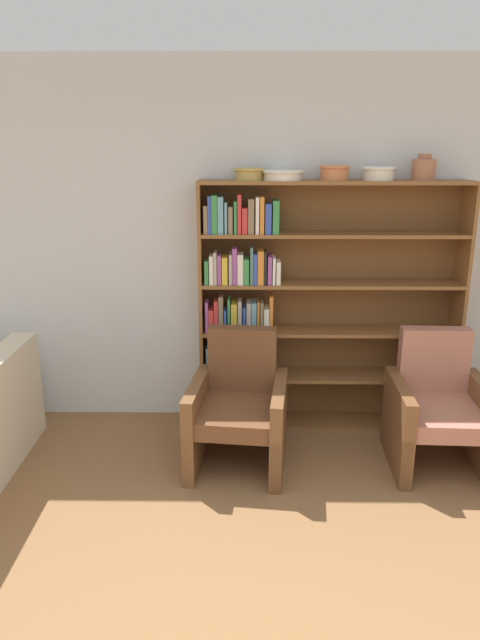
{
  "coord_description": "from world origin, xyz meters",
  "views": [
    {
      "loc": [
        -0.13,
        -1.52,
        2.1
      ],
      "look_at": [
        -0.17,
        2.31,
        0.95
      ],
      "focal_mm": 32.0,
      "sensor_mm": 36.0,
      "label": 1
    }
  ],
  "objects_px": {
    "bowl_brass": "(282,174)",
    "bowl_sage": "(379,173)",
    "armchair_cushioned": "(438,410)",
    "bookshelf": "(302,304)",
    "vase_tall": "(424,169)",
    "bowl_terracotta": "(334,172)",
    "armchair_leather": "(239,409)",
    "bowl_copper": "(249,173)"
  },
  "relations": [
    {
      "from": "bowl_copper",
      "to": "bowl_terracotta",
      "type": "height_order",
      "value": "bowl_terracotta"
    },
    {
      "from": "bookshelf",
      "to": "armchair_cushioned",
      "type": "bearing_deg",
      "value": -33.64
    },
    {
      "from": "bowl_sage",
      "to": "armchair_cushioned",
      "type": "relative_size",
      "value": 0.26
    },
    {
      "from": "vase_tall",
      "to": "bowl_brass",
      "type": "bearing_deg",
      "value": -180.0
    },
    {
      "from": "bowl_terracotta",
      "to": "armchair_leather",
      "type": "distance_m",
      "value": 1.79
    },
    {
      "from": "bowl_sage",
      "to": "armchair_leather",
      "type": "distance_m",
      "value": 1.92
    },
    {
      "from": "bookshelf",
      "to": "bowl_sage",
      "type": "distance_m",
      "value": 1.09
    },
    {
      "from": "bowl_brass",
      "to": "vase_tall",
      "type": "height_order",
      "value": "vase_tall"
    },
    {
      "from": "bowl_sage",
      "to": "vase_tall",
      "type": "xyz_separation_m",
      "value": [
        0.31,
        0.0,
        0.03
      ]
    },
    {
      "from": "bowl_terracotta",
      "to": "armchair_cushioned",
      "type": "height_order",
      "value": "bowl_terracotta"
    },
    {
      "from": "armchair_cushioned",
      "to": "bookshelf",
      "type": "bearing_deg",
      "value": -31.05
    },
    {
      "from": "bowl_brass",
      "to": "bowl_terracotta",
      "type": "xyz_separation_m",
      "value": [
        0.37,
        0.0,
        0.02
      ]
    },
    {
      "from": "bowl_copper",
      "to": "bowl_sage",
      "type": "xyz_separation_m",
      "value": [
        0.91,
        0.0,
        0.0
      ]
    },
    {
      "from": "bowl_terracotta",
      "to": "armchair_cushioned",
      "type": "distance_m",
      "value": 1.8
    },
    {
      "from": "bowl_sage",
      "to": "bowl_brass",
      "type": "bearing_deg",
      "value": 180.0
    },
    {
      "from": "armchair_leather",
      "to": "bookshelf",
      "type": "bearing_deg",
      "value": -122.3
    },
    {
      "from": "vase_tall",
      "to": "armchair_leather",
      "type": "relative_size",
      "value": 0.2
    },
    {
      "from": "bookshelf",
      "to": "bowl_sage",
      "type": "xyz_separation_m",
      "value": [
        0.5,
        -0.01,
        0.97
      ]
    },
    {
      "from": "vase_tall",
      "to": "armchair_cushioned",
      "type": "relative_size",
      "value": 0.2
    },
    {
      "from": "bowl_brass",
      "to": "armchair_leather",
      "type": "height_order",
      "value": "bowl_brass"
    },
    {
      "from": "bowl_copper",
      "to": "bowl_terracotta",
      "type": "distance_m",
      "value": 0.6
    },
    {
      "from": "vase_tall",
      "to": "armchair_cushioned",
      "type": "bearing_deg",
      "value": -82.82
    },
    {
      "from": "bookshelf",
      "to": "armchair_leather",
      "type": "bearing_deg",
      "value": -128.68
    },
    {
      "from": "armchair_leather",
      "to": "armchair_cushioned",
      "type": "height_order",
      "value": "same"
    },
    {
      "from": "bowl_brass",
      "to": "armchair_leather",
      "type": "relative_size",
      "value": 0.33
    },
    {
      "from": "vase_tall",
      "to": "armchair_cushioned",
      "type": "xyz_separation_m",
      "value": [
        0.07,
        -0.58,
        -1.58
      ]
    },
    {
      "from": "bookshelf",
      "to": "bowl_brass",
      "type": "distance_m",
      "value": 0.97
    },
    {
      "from": "armchair_cushioned",
      "to": "armchair_leather",
      "type": "bearing_deg",
      "value": 2.6
    },
    {
      "from": "bowl_copper",
      "to": "bowl_brass",
      "type": "distance_m",
      "value": 0.24
    },
    {
      "from": "bowl_terracotta",
      "to": "bowl_brass",
      "type": "bearing_deg",
      "value": 180.0
    },
    {
      "from": "bowl_terracotta",
      "to": "vase_tall",
      "type": "xyz_separation_m",
      "value": [
        0.63,
        0.0,
        0.02
      ]
    },
    {
      "from": "bookshelf",
      "to": "bowl_copper",
      "type": "distance_m",
      "value": 1.04
    },
    {
      "from": "bowl_sage",
      "to": "armchair_leather",
      "type": "height_order",
      "value": "bowl_sage"
    },
    {
      "from": "bookshelf",
      "to": "armchair_leather",
      "type": "relative_size",
      "value": 2.16
    },
    {
      "from": "bookshelf",
      "to": "bowl_terracotta",
      "type": "relative_size",
      "value": 8.81
    },
    {
      "from": "armchair_leather",
      "to": "vase_tall",
      "type": "bearing_deg",
      "value": -149.44
    },
    {
      "from": "bowl_copper",
      "to": "bowl_brass",
      "type": "bearing_deg",
      "value": 0.0
    },
    {
      "from": "bowl_brass",
      "to": "bowl_sage",
      "type": "relative_size",
      "value": 1.24
    },
    {
      "from": "armchair_leather",
      "to": "bowl_terracotta",
      "type": "bearing_deg",
      "value": -132.58
    },
    {
      "from": "bowl_sage",
      "to": "vase_tall",
      "type": "height_order",
      "value": "vase_tall"
    },
    {
      "from": "bowl_terracotta",
      "to": "vase_tall",
      "type": "distance_m",
      "value": 0.63
    },
    {
      "from": "bowl_sage",
      "to": "armchair_cushioned",
      "type": "height_order",
      "value": "bowl_sage"
    }
  ]
}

